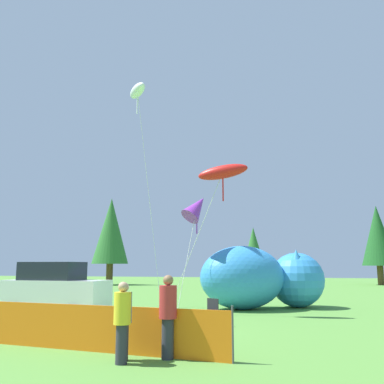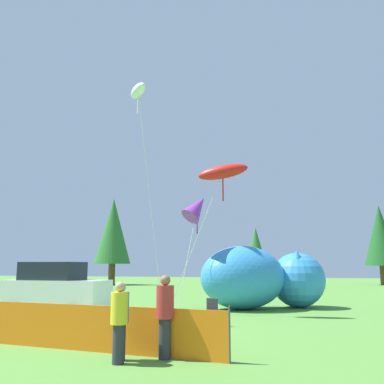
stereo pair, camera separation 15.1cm
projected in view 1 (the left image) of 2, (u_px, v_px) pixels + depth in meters
ground_plane at (144, 329)px, 14.43m from camera, size 120.00×120.00×0.00m
parked_car at (55, 290)px, 18.02m from camera, size 4.46×2.08×2.25m
folding_chair at (210, 310)px, 15.11m from camera, size 0.75×0.75×0.95m
inflatable_cat at (260, 280)px, 21.16m from camera, size 6.60×5.36×3.06m
safety_fence at (65, 326)px, 11.04m from camera, size 8.91×1.32×1.24m
spectator_in_blue_shirt at (168, 313)px, 9.96m from camera, size 0.41×0.41×1.90m
spectator_in_grey_shirt at (122, 319)px, 9.46m from camera, size 0.38×0.38×1.76m
spectator_in_red_shirt at (123, 317)px, 9.82m from camera, size 0.38×0.38×1.74m
kite_purple_delta at (197, 207)px, 20.95m from camera, size 1.79×2.77×5.74m
kite_white_ghost at (138, 92)px, 23.31m from camera, size 2.15×2.31×11.94m
kite_red_lizard at (223, 172)px, 18.92m from camera, size 3.85×1.07×6.72m
horizon_tree_west at (111, 231)px, 46.90m from camera, size 3.94×3.94×9.41m
horizon_tree_mid at (378, 236)px, 46.44m from camera, size 3.59×3.59×8.57m
horizon_tree_northeast at (254, 249)px, 49.89m from camera, size 2.72×2.72×6.49m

